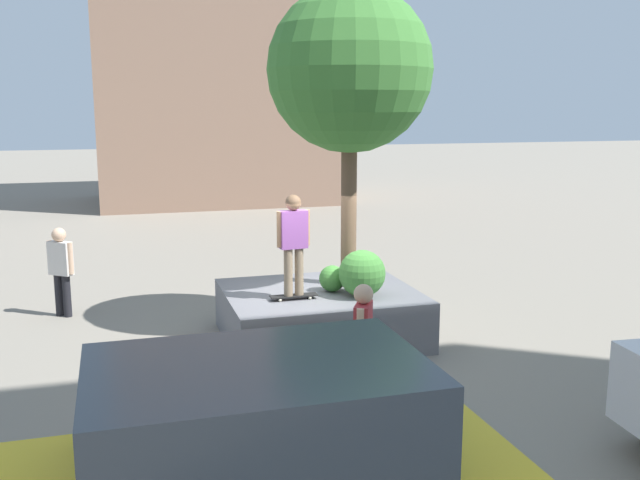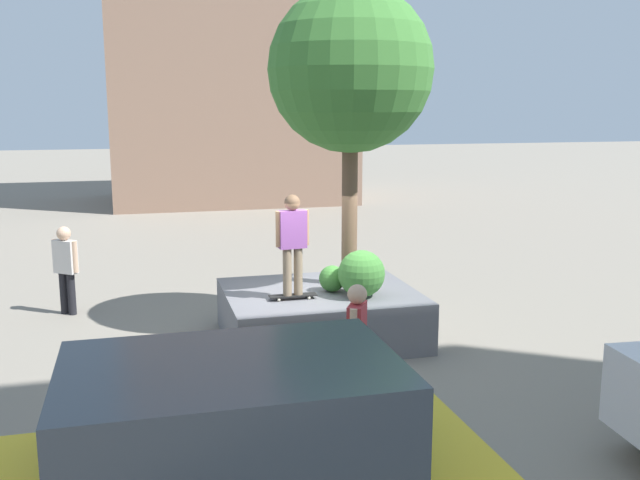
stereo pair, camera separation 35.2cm
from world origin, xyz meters
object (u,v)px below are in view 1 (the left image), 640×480
Objects in this scene: planter_ledge at (320,315)px; plaza_tree at (350,71)px; skateboarder at (293,238)px; pedestrian_crossing at (363,336)px; skateboard at (294,296)px; bystander_watching at (61,266)px.

planter_ledge is 4.27m from plaza_tree.
pedestrian_crossing is at bearing 97.55° from skateboarder.
skateboard is (1.20, 0.73, -3.72)m from plaza_tree.
bystander_watching reaches higher than pedestrian_crossing.
skateboard is at bearing -82.45° from pedestrian_crossing.
bystander_watching is (5.06, -2.44, -3.64)m from plaza_tree.
plaza_tree is at bearing 154.27° from bystander_watching.
skateboard is 4.99m from bystander_watching.
skateboarder is (0.58, 0.43, 1.49)m from planter_ledge.
planter_ledge is at bearing 148.39° from bystander_watching.
pedestrian_crossing is (-0.33, 2.49, 0.06)m from skateboard.
planter_ledge is 2.99m from pedestrian_crossing.
plaza_tree is 3.07m from skateboarder.
skateboarder reaches higher than skateboard.
skateboarder is (1.20, 0.73, -2.73)m from plaza_tree.
pedestrian_crossing is at bearing 74.85° from plaza_tree.
plaza_tree is 6.69m from bystander_watching.
planter_ledge is 1.88× the size of bystander_watching.
skateboarder is at bearing -135.00° from skateboard.
planter_ledge is 1.92× the size of pedestrian_crossing.
bystander_watching is (4.44, -2.73, 0.58)m from planter_ledge.
skateboarder is at bearing -82.45° from pedestrian_crossing.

